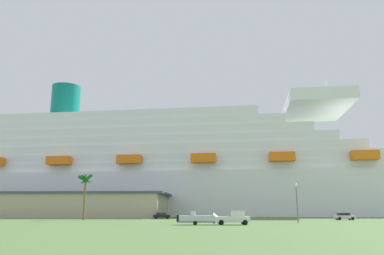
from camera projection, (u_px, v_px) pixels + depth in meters
The scene contains 10 objects.
ground_plane at pixel (179, 218), 107.75m from camera, with size 600.00×600.00×0.00m, color #4C6B38.
cruise_ship at pixel (144, 174), 141.95m from camera, with size 250.81×36.19×55.78m.
terminal_building at pixel (48, 205), 112.44m from camera, with size 72.24×31.68×6.98m.
pickup_truck at pixel (233, 218), 61.68m from camera, with size 5.81×2.86×2.20m.
small_boat_on_trailer at pixel (201, 219), 61.62m from camera, with size 7.93×2.80×2.15m.
palm_tree at pixel (86, 182), 88.36m from camera, with size 3.51×3.57×10.38m.
street_lamp at pixel (297, 197), 70.28m from camera, with size 0.56×0.56×7.01m.
parked_car_silver_sedan at pixel (344, 216), 87.81m from camera, with size 4.55×2.41×1.58m.
parked_car_black_coupe at pixel (162, 216), 96.08m from camera, with size 4.53×2.74×1.58m.
parked_car_blue_suv at pixel (116, 215), 101.50m from camera, with size 4.88×2.61×1.58m.
Camera 1 is at (17.21, -79.37, 2.56)m, focal length 36.08 mm.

